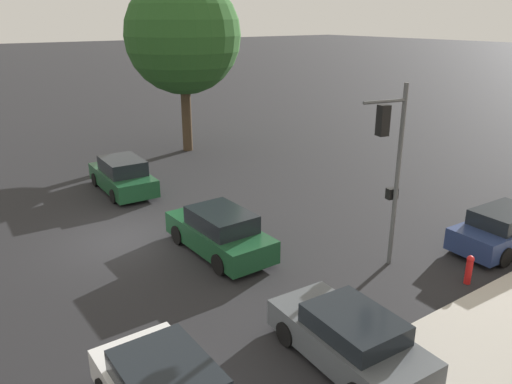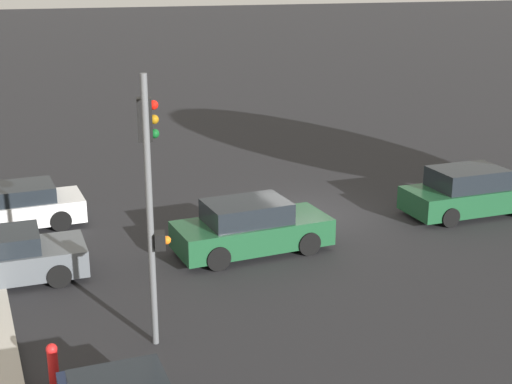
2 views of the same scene
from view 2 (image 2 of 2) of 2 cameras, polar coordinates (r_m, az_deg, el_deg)
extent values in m
plane|color=black|center=(23.72, 3.77, -1.74)|extent=(300.00, 300.00, 0.00)
cylinder|color=#515456|center=(14.71, -8.48, -1.90)|extent=(0.14, 0.14, 5.81)
cylinder|color=#515456|center=(14.82, -8.99, 7.82)|extent=(0.41, 1.42, 0.10)
cube|color=black|center=(14.92, -8.89, 5.74)|extent=(0.36, 0.36, 0.90)
sphere|color=red|center=(14.87, -8.21, 6.91)|extent=(0.20, 0.20, 0.20)
sphere|color=#99660F|center=(14.92, -8.16, 5.78)|extent=(0.20, 0.20, 0.20)
sphere|color=#0F511E|center=(14.98, -8.11, 4.65)|extent=(0.20, 0.20, 0.20)
cube|color=black|center=(14.90, -7.70, -3.87)|extent=(0.29, 0.39, 0.35)
sphere|color=orange|center=(14.90, -7.16, -3.84)|extent=(0.18, 0.18, 0.18)
cube|color=#194728|center=(20.31, -0.29, -3.30)|extent=(4.45, 1.88, 0.76)
cube|color=black|center=(20.02, -0.76, -1.56)|extent=(2.32, 1.63, 0.59)
cylinder|color=black|center=(21.64, 2.15, -2.64)|extent=(0.68, 0.23, 0.68)
cylinder|color=black|center=(20.23, 4.23, -4.11)|extent=(0.68, 0.23, 0.68)
cylinder|color=black|center=(20.67, -4.72, -3.66)|extent=(0.68, 0.23, 0.68)
cylinder|color=black|center=(19.18, -3.05, -5.31)|extent=(0.68, 0.23, 0.68)
cube|color=#194728|center=(24.56, 16.76, -0.43)|extent=(4.51, 1.99, 0.76)
cube|color=black|center=(24.26, 16.57, 1.10)|extent=(2.37, 1.69, 0.64)
cylinder|color=black|center=(26.09, 18.03, -0.08)|extent=(0.64, 0.24, 0.63)
cylinder|color=black|center=(24.52, 12.95, -0.74)|extent=(0.64, 0.24, 0.63)
cylinder|color=black|center=(23.19, 15.24, -1.95)|extent=(0.64, 0.24, 0.63)
cube|color=silver|center=(23.50, -18.87, -1.48)|extent=(4.27, 1.87, 0.70)
cube|color=black|center=(23.34, -18.59, -0.06)|extent=(2.22, 1.64, 0.48)
cylinder|color=black|center=(22.84, -15.35, -2.22)|extent=(0.65, 0.22, 0.65)
cylinder|color=black|center=(24.49, -15.92, -0.96)|extent=(0.65, 0.22, 0.65)
cube|color=#4C5156|center=(19.52, -19.42, -5.33)|extent=(4.13, 1.96, 0.70)
cylinder|color=black|center=(20.39, -15.89, -4.68)|extent=(0.63, 0.25, 0.62)
cylinder|color=black|center=(18.86, -15.48, -6.46)|extent=(0.63, 0.25, 0.62)
cylinder|color=red|center=(14.61, -15.90, -13.48)|extent=(0.20, 0.20, 0.75)
sphere|color=red|center=(14.40, -16.04, -11.98)|extent=(0.22, 0.22, 0.22)
camera|label=1|loc=(26.21, -37.39, 13.68)|focal=35.00mm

